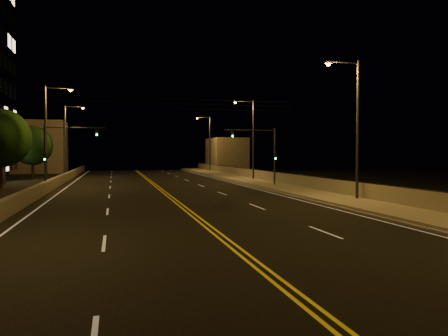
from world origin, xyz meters
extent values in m
cube|color=black|center=(0.00, 20.00, 0.01)|extent=(18.00, 120.00, 0.02)
cube|color=gray|center=(10.80, 20.00, 0.15)|extent=(3.60, 120.00, 0.30)
cube|color=gray|center=(8.93, 20.00, 0.07)|extent=(0.14, 120.00, 0.15)
cube|color=gray|center=(12.45, 20.00, 0.80)|extent=(0.30, 120.00, 1.00)
cube|color=gray|center=(-9.68, 20.00, 0.48)|extent=(0.45, 120.00, 0.96)
cube|color=gray|center=(16.50, 73.48, 3.05)|extent=(6.00, 10.00, 6.10)
cube|color=gray|center=(-16.00, 71.93, 4.32)|extent=(8.00, 8.00, 8.65)
cylinder|color=black|center=(12.45, 20.00, 1.33)|extent=(0.06, 120.00, 0.06)
cube|color=silver|center=(-8.60, 20.00, 0.02)|extent=(0.12, 116.00, 0.00)
cube|color=silver|center=(8.60, 20.00, 0.02)|extent=(0.12, 116.00, 0.00)
cube|color=gold|center=(-0.15, 20.00, 0.02)|extent=(0.12, 116.00, 0.00)
cube|color=gold|center=(0.15, 20.00, 0.02)|extent=(0.12, 116.00, 0.00)
cube|color=silver|center=(-4.50, 10.50, 0.02)|extent=(0.12, 3.00, 0.00)
cube|color=silver|center=(-4.50, 19.50, 0.02)|extent=(0.12, 3.00, 0.00)
cube|color=silver|center=(-4.50, 28.50, 0.02)|extent=(0.12, 3.00, 0.00)
cube|color=silver|center=(-4.50, 37.50, 0.02)|extent=(0.12, 3.00, 0.00)
cube|color=silver|center=(-4.50, 46.50, 0.02)|extent=(0.12, 3.00, 0.00)
cube|color=silver|center=(-4.50, 55.50, 0.02)|extent=(0.12, 3.00, 0.00)
cube|color=silver|center=(-4.50, 64.50, 0.02)|extent=(0.12, 3.00, 0.00)
cube|color=silver|center=(-4.50, 73.50, 0.02)|extent=(0.12, 3.00, 0.00)
cube|color=silver|center=(4.50, 10.50, 0.02)|extent=(0.12, 3.00, 0.00)
cube|color=silver|center=(4.50, 19.50, 0.02)|extent=(0.12, 3.00, 0.00)
cube|color=silver|center=(4.50, 28.50, 0.02)|extent=(0.12, 3.00, 0.00)
cube|color=silver|center=(4.50, 37.50, 0.02)|extent=(0.12, 3.00, 0.00)
cube|color=silver|center=(4.50, 46.50, 0.02)|extent=(0.12, 3.00, 0.00)
cube|color=silver|center=(4.50, 55.50, 0.02)|extent=(0.12, 3.00, 0.00)
cube|color=silver|center=(4.50, 64.50, 0.02)|extent=(0.12, 3.00, 0.00)
cube|color=silver|center=(4.50, 73.50, 0.02)|extent=(0.12, 3.00, 0.00)
cylinder|color=#2D2D33|center=(11.80, 20.07, 4.76)|extent=(0.20, 0.20, 9.52)
cylinder|color=#2D2D33|center=(10.70, 20.07, 9.37)|extent=(2.20, 0.12, 0.12)
cube|color=#2D2D33|center=(9.60, 20.07, 9.30)|extent=(0.50, 0.25, 0.14)
sphere|color=#FF9E2D|center=(9.60, 20.07, 9.20)|extent=(0.28, 0.28, 0.28)
cylinder|color=#2D2D33|center=(11.80, 42.67, 4.76)|extent=(0.20, 0.20, 9.52)
cylinder|color=#2D2D33|center=(10.70, 42.67, 9.37)|extent=(2.20, 0.12, 0.12)
cube|color=#2D2D33|center=(9.60, 42.67, 9.30)|extent=(0.50, 0.25, 0.14)
sphere|color=#FF9E2D|center=(9.60, 42.67, 9.20)|extent=(0.28, 0.28, 0.28)
cylinder|color=#2D2D33|center=(11.80, 66.58, 4.76)|extent=(0.20, 0.20, 9.52)
cylinder|color=#2D2D33|center=(10.70, 66.58, 9.37)|extent=(2.20, 0.12, 0.12)
cube|color=#2D2D33|center=(9.60, 66.58, 9.30)|extent=(0.50, 0.25, 0.14)
sphere|color=#FF9E2D|center=(9.60, 66.58, 9.20)|extent=(0.28, 0.28, 0.28)
cylinder|color=#2D2D33|center=(-10.20, 36.90, 4.76)|extent=(0.20, 0.20, 9.52)
cylinder|color=#2D2D33|center=(-9.10, 36.90, 9.37)|extent=(2.20, 0.12, 0.12)
cube|color=#2D2D33|center=(-8.00, 36.90, 9.30)|extent=(0.50, 0.25, 0.14)
sphere|color=#FF9E2D|center=(-8.00, 36.90, 9.20)|extent=(0.28, 0.28, 0.28)
cylinder|color=#2D2D33|center=(-10.20, 53.78, 4.76)|extent=(0.20, 0.20, 9.52)
cylinder|color=#2D2D33|center=(-9.10, 53.78, 9.37)|extent=(2.20, 0.12, 0.12)
cube|color=#2D2D33|center=(-8.00, 53.78, 9.30)|extent=(0.50, 0.25, 0.14)
sphere|color=#FF9E2D|center=(-8.00, 53.78, 9.20)|extent=(0.28, 0.28, 0.28)
cylinder|color=#2D2D33|center=(11.00, 33.55, 2.87)|extent=(0.18, 0.18, 5.74)
cylinder|color=#2D2D33|center=(8.50, 33.55, 5.54)|extent=(5.00, 0.10, 0.10)
cube|color=black|center=(6.75, 33.55, 5.19)|extent=(0.28, 0.18, 0.80)
sphere|color=#19FF4C|center=(6.75, 33.44, 4.94)|extent=(0.14, 0.14, 0.14)
cube|color=black|center=(11.00, 33.40, 3.00)|extent=(0.22, 0.14, 0.55)
cylinder|color=#2D2D33|center=(-9.80, 33.55, 2.87)|extent=(0.18, 0.18, 5.74)
cylinder|color=#2D2D33|center=(-7.30, 33.55, 5.54)|extent=(5.00, 0.10, 0.10)
cube|color=black|center=(-5.55, 33.55, 5.19)|extent=(0.28, 0.18, 0.80)
sphere|color=#19FF4C|center=(-5.55, 33.44, 4.94)|extent=(0.14, 0.14, 0.14)
cube|color=black|center=(-9.80, 33.40, 3.00)|extent=(0.22, 0.14, 0.55)
cylinder|color=black|center=(0.00, 29.50, 7.00)|extent=(22.00, 0.03, 0.03)
cylinder|color=black|center=(0.00, 29.50, 7.40)|extent=(22.00, 0.03, 0.03)
cylinder|color=black|center=(0.00, 29.50, 7.80)|extent=(22.00, 0.03, 0.03)
cylinder|color=black|center=(-14.50, 38.78, 1.32)|extent=(0.36, 0.36, 2.64)
sphere|color=black|center=(-14.50, 38.78, 4.76)|extent=(5.57, 5.57, 5.57)
cylinder|color=black|center=(-15.56, 44.93, 1.37)|extent=(0.36, 0.36, 2.74)
sphere|color=black|center=(-15.56, 44.93, 4.95)|extent=(5.79, 5.79, 5.79)
cylinder|color=black|center=(-14.25, 54.21, 1.19)|extent=(0.36, 0.36, 2.38)
sphere|color=black|center=(-14.25, 54.21, 4.30)|extent=(5.03, 5.03, 5.03)
camera|label=1|loc=(-4.12, -6.21, 3.37)|focal=35.00mm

